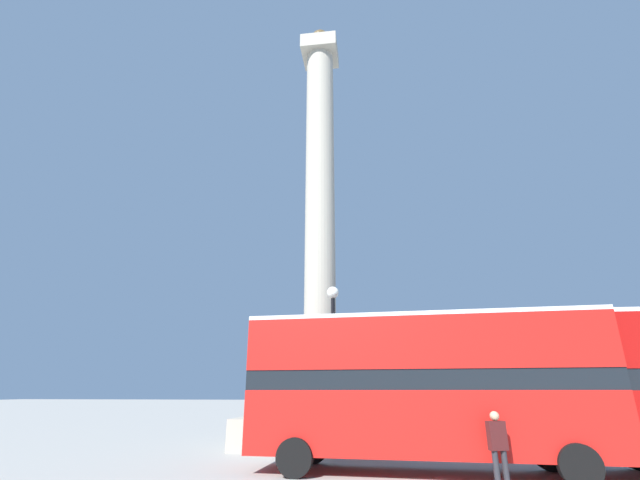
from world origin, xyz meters
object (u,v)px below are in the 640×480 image
pedestrian_near_lamp (498,444)px  equestrian_statue (490,401)px  street_lamp (333,350)px  bus_a (422,384)px  monument_column (320,312)px

pedestrian_near_lamp → equestrian_statue: bearing=-121.9°
street_lamp → pedestrian_near_lamp: (4.45, -4.50, -2.67)m
equestrian_statue → street_lamp: 10.78m
bus_a → street_lamp: street_lamp is taller
street_lamp → equestrian_statue: bearing=47.1°
equestrian_statue → street_lamp: equestrian_statue is taller
monument_column → street_lamp: 4.56m
bus_a → pedestrian_near_lamp: 2.73m
pedestrian_near_lamp → bus_a: bearing=-67.1°
street_lamp → pedestrian_near_lamp: bearing=-45.3°
bus_a → pedestrian_near_lamp: bearing=-44.3°
bus_a → street_lamp: (-2.90, 2.78, 1.23)m
monument_column → bus_a: 8.44m
pedestrian_near_lamp → street_lamp: bearing=-64.5°
bus_a → monument_column: bearing=123.9°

